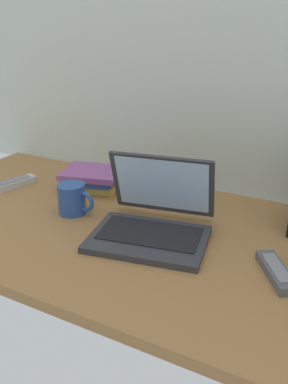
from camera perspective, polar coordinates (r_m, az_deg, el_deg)
desk at (r=1.21m, az=-1.68°, el=-5.55°), size 1.60×0.76×0.03m
laptop at (r=1.15m, az=1.30°, el=-3.77°), size 0.35×0.34×0.21m
coffee_mug at (r=1.28m, az=-9.85°, el=-0.94°), size 0.12×0.08×0.09m
remote_control_near at (r=1.55m, az=-17.37°, el=1.18°), size 0.09×0.17×0.02m
remote_control_far at (r=1.04m, az=17.70°, el=-10.36°), size 0.13×0.16×0.02m
book_stack at (r=1.46m, az=-7.08°, el=1.87°), size 0.23×0.20×0.07m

